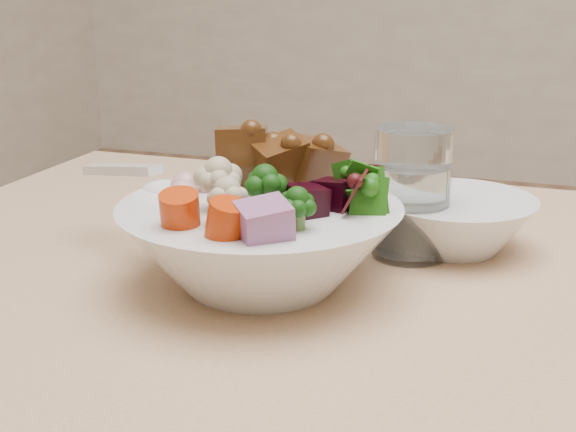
% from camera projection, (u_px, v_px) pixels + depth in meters
% --- Properties ---
extents(food_bowl, '(0.25, 0.25, 0.13)m').
position_uv_depth(food_bowl, '(263.00, 239.00, 0.70)').
color(food_bowl, white).
rests_on(food_bowl, dining_table).
extents(soup_spoon, '(0.16, 0.09, 0.03)m').
position_uv_depth(soup_spoon, '(157.00, 185.00, 0.75)').
color(soup_spoon, white).
rests_on(soup_spoon, food_bowl).
extents(water_glass, '(0.07, 0.07, 0.12)m').
position_uv_depth(water_glass, '(411.00, 198.00, 0.76)').
color(water_glass, silver).
rests_on(water_glass, dining_table).
extents(side_bowl, '(0.16, 0.16, 0.05)m').
position_uv_depth(side_bowl, '(455.00, 224.00, 0.79)').
color(side_bowl, white).
rests_on(side_bowl, dining_table).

